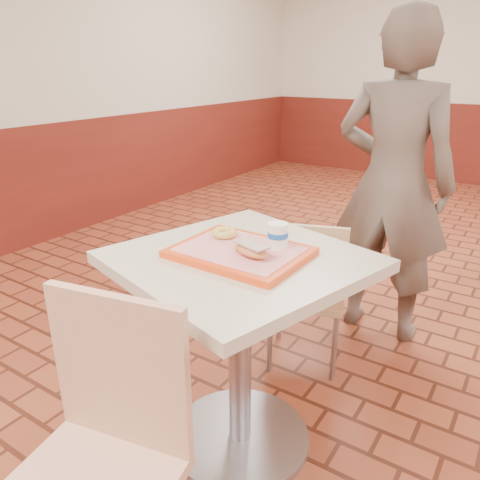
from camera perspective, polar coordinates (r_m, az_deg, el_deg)
The scene contains 8 objects.
main_table at distance 1.79m, azimuth 0.00°, elevation -10.05°, with size 0.80×0.80×0.84m.
chair_main_front at distance 1.42m, azimuth -16.67°, elevation -23.25°, with size 0.50×0.50×0.92m.
chair_main_back at distance 2.33m, azimuth 8.07°, elevation -5.73°, with size 0.48×0.48×0.81m.
customer at distance 2.65m, azimuth 18.13°, elevation 6.55°, with size 0.64×0.42×1.75m, color brown.
serving_tray at distance 1.66m, azimuth 0.00°, elevation -1.49°, with size 0.45×0.35×0.03m.
ring_donut at distance 1.77m, azimuth -1.94°, elevation 0.89°, with size 0.09×0.09×0.03m, color gold.
long_john_donut at distance 1.59m, azimuth 1.33°, elevation -1.23°, with size 0.16×0.11×0.05m.
paper_cup at distance 1.65m, azimuth 4.63°, elevation 0.57°, with size 0.07×0.07×0.09m.
Camera 1 is at (-0.39, -1.66, 1.48)m, focal length 35.00 mm.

